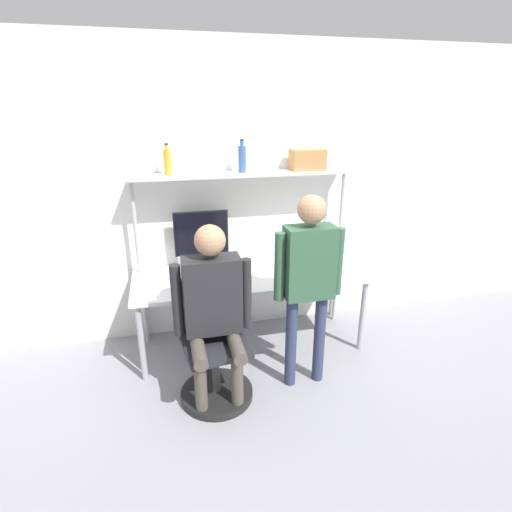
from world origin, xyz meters
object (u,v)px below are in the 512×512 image
(monitor, at_px, (202,236))
(cell_phone, at_px, (227,287))
(laptop, at_px, (199,278))
(storage_box, at_px, (307,160))
(person_seated, at_px, (213,303))
(person_standing, at_px, (309,271))
(office_chair, at_px, (214,362))
(bottle_amber, at_px, (168,162))
(bottle_blue, at_px, (242,159))

(monitor, height_order, cell_phone, monitor)
(laptop, distance_m, storage_box, 1.44)
(person_seated, distance_m, person_standing, 0.74)
(office_chair, distance_m, bottle_amber, 1.67)
(bottle_amber, xyz_separation_m, bottle_blue, (0.63, -0.00, 0.01))
(laptop, xyz_separation_m, cell_phone, (0.22, -0.08, -0.06))
(cell_phone, xyz_separation_m, bottle_amber, (-0.40, 0.48, 0.97))
(bottle_amber, bearing_deg, person_standing, -43.17)
(laptop, bearing_deg, person_seated, -84.94)
(laptop, xyz_separation_m, office_chair, (0.04, -0.48, -0.50))
(person_seated, bearing_deg, monitor, 88.20)
(cell_phone, relative_size, bottle_amber, 0.58)
(cell_phone, relative_size, bottle_blue, 0.53)
(cell_phone, distance_m, storage_box, 1.36)
(office_chair, xyz_separation_m, bottle_amber, (-0.22, 0.88, 1.41))
(person_seated, height_order, bottle_blue, bottle_blue)
(monitor, height_order, person_standing, person_standing)
(cell_phone, bearing_deg, storage_box, 29.70)
(office_chair, bearing_deg, cell_phone, 65.64)
(person_seated, bearing_deg, person_standing, 2.70)
(person_standing, bearing_deg, storage_box, 72.15)
(office_chair, bearing_deg, monitor, 87.76)
(monitor, relative_size, person_standing, 0.34)
(person_standing, xyz_separation_m, bottle_amber, (-0.95, 0.89, 0.72))
(storage_box, bearing_deg, monitor, 178.66)
(cell_phone, relative_size, person_seated, 0.11)
(cell_phone, relative_size, office_chair, 0.16)
(person_seated, xyz_separation_m, bottle_blue, (0.41, 0.93, 0.89))
(monitor, distance_m, bottle_blue, 0.79)
(laptop, xyz_separation_m, bottle_amber, (-0.18, 0.40, 0.91))
(bottle_blue, bearing_deg, bottle_amber, 180.00)
(bottle_amber, relative_size, bottle_blue, 0.93)
(person_standing, xyz_separation_m, bottle_blue, (-0.31, 0.89, 0.73))
(cell_phone, height_order, person_standing, person_standing)
(person_seated, bearing_deg, office_chair, 96.70)
(office_chair, bearing_deg, storage_box, 40.75)
(bottle_amber, bearing_deg, laptop, -66.22)
(office_chair, height_order, person_standing, person_standing)
(storage_box, bearing_deg, office_chair, -139.25)
(laptop, relative_size, bottle_amber, 1.21)
(laptop, xyz_separation_m, person_standing, (0.77, -0.49, 0.19))
(bottle_blue, xyz_separation_m, storage_box, (0.60, 0.00, -0.03))
(laptop, bearing_deg, office_chair, -85.10)
(laptop, bearing_deg, bottle_blue, 41.16)
(laptop, relative_size, office_chair, 0.33)
(office_chair, bearing_deg, bottle_amber, 103.91)
(person_standing, bearing_deg, person_seated, -177.30)
(laptop, distance_m, person_seated, 0.53)
(laptop, distance_m, bottle_blue, 1.10)
(cell_phone, bearing_deg, person_standing, -36.85)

